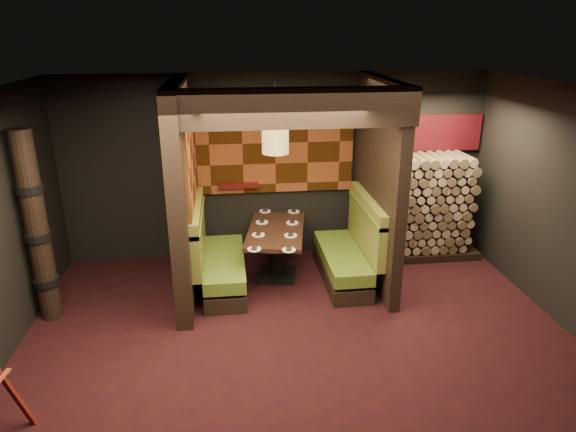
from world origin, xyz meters
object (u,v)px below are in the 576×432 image
Objects in this scene: dining_table at (276,244)px; firewood_stack at (425,207)px; pendant_lamp at (275,136)px; totem_column at (37,230)px; booth_bench_right at (349,254)px; booth_bench_left at (217,261)px.

firewood_stack is (2.39, 0.50, 0.30)m from dining_table.
dining_table is 1.58m from pendant_lamp.
totem_column is (-2.94, -0.75, 0.67)m from dining_table.
totem_column reaches higher than dining_table.
booth_bench_right is 1.04× the size of dining_table.
firewood_stack is (1.35, 0.70, 0.42)m from booth_bench_right.
booth_bench_right is 4.10m from totem_column.
dining_table is (0.85, 0.20, 0.12)m from booth_bench_left.
booth_bench_left is at bearing 14.75° from totem_column.
booth_bench_left is 0.67× the size of totem_column.
pendant_lamp is at bearing 13.46° from totem_column.
booth_bench_right is 2.00m from pendant_lamp.
dining_table is (-1.04, 0.20, 0.12)m from booth_bench_right.
booth_bench_right is at bearing 0.00° from booth_bench_left.
booth_bench_right is 0.92× the size of firewood_stack.
totem_column is at bearing -166.54° from pendant_lamp.
booth_bench_right is 1.63× the size of pendant_lamp.
pendant_lamp reaches higher than booth_bench_left.
booth_bench_left reaches higher than dining_table.
totem_column reaches higher than firewood_stack.
booth_bench_right is at bearing -11.10° from dining_table.
pendant_lamp is (0.00, -0.05, 1.58)m from dining_table.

